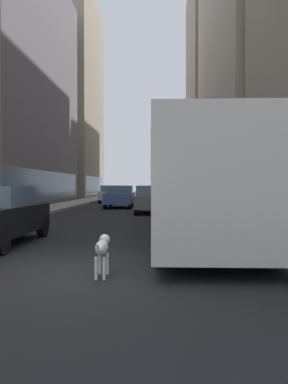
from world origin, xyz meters
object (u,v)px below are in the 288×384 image
(transit_bus, at_px, (195,181))
(car_blue_hatchback, at_px, (120,196))
(pedestrian_with_handbag, at_px, (284,208))
(car_silver_sedan, at_px, (156,191))
(car_grey_wagon, at_px, (151,199))
(dalmatian_dog, at_px, (102,248))
(car_white_van, at_px, (111,194))

(transit_bus, bearing_deg, car_blue_hatchback, 104.37)
(transit_bus, distance_m, pedestrian_with_handbag, 2.74)
(transit_bus, relative_size, pedestrian_with_handbag, 6.82)
(transit_bus, height_order, car_silver_sedan, transit_bus)
(car_grey_wagon, relative_size, dalmatian_dog, 4.27)
(car_blue_hatchback, xyz_separation_m, dalmatian_dog, (1.83, -20.77, -0.31))
(car_silver_sedan, xyz_separation_m, car_blue_hatchback, (-2.40, -24.09, -0.00))
(car_blue_hatchback, bearing_deg, dalmatian_dog, -84.96)
(transit_bus, relative_size, car_grey_wagon, 2.81)
(car_silver_sedan, height_order, car_blue_hatchback, same)
(transit_bus, xyz_separation_m, car_blue_hatchback, (-4.00, 15.61, -0.96))
(dalmatian_dog, bearing_deg, car_grey_wagon, 87.89)
(transit_bus, height_order, dalmatian_dog, transit_bus)
(car_silver_sedan, distance_m, dalmatian_dog, 44.86)
(transit_bus, xyz_separation_m, car_white_van, (-5.60, 23.55, -0.95))
(car_silver_sedan, height_order, car_grey_wagon, same)
(pedestrian_with_handbag, bearing_deg, car_silver_sedan, 95.57)
(dalmatian_dog, height_order, pedestrian_with_handbag, pedestrian_with_handbag)
(car_grey_wagon, height_order, car_blue_hatchback, same)
(car_blue_hatchback, bearing_deg, car_white_van, 101.40)
(dalmatian_dog, bearing_deg, car_silver_sedan, 89.27)
(transit_bus, xyz_separation_m, pedestrian_with_handbag, (2.38, -1.12, -0.76))
(pedestrian_with_handbag, bearing_deg, car_blue_hatchback, 110.86)
(car_grey_wagon, height_order, dalmatian_dog, car_grey_wagon)
(car_white_van, bearing_deg, transit_bus, -76.62)
(dalmatian_dog, bearing_deg, pedestrian_with_handbag, 41.55)
(transit_bus, distance_m, car_white_van, 24.22)
(car_silver_sedan, distance_m, car_grey_wagon, 29.42)
(transit_bus, height_order, pedestrian_with_handbag, transit_bus)
(car_blue_hatchback, height_order, pedestrian_with_handbag, pedestrian_with_handbag)
(car_grey_wagon, distance_m, car_white_van, 13.86)
(car_grey_wagon, distance_m, car_blue_hatchback, 5.85)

